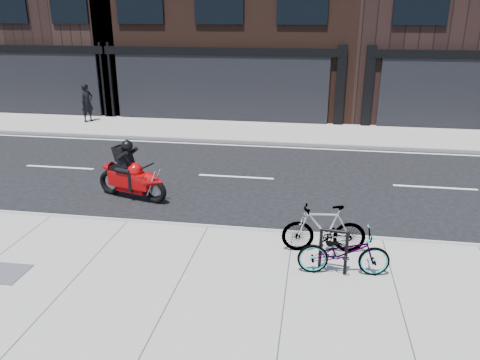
% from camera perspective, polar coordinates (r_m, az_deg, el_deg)
% --- Properties ---
extents(ground, '(120.00, 120.00, 0.00)m').
position_cam_1_polar(ground, '(12.94, -1.98, -2.53)').
color(ground, black).
rests_on(ground, ground).
extents(sidewalk_near, '(60.00, 6.00, 0.13)m').
position_cam_1_polar(sidewalk_near, '(8.63, -8.58, -14.66)').
color(sidewalk_near, gray).
rests_on(sidewalk_near, ground).
extents(sidewalk_far, '(60.00, 3.50, 0.13)m').
position_cam_1_polar(sidewalk_far, '(20.22, 2.25, 5.92)').
color(sidewalk_far, gray).
rests_on(sidewalk_far, ground).
extents(bike_rack, '(0.55, 0.12, 0.92)m').
position_cam_1_polar(bike_rack, '(9.21, 11.32, -8.07)').
color(bike_rack, black).
rests_on(bike_rack, sidewalk_near).
extents(bicycle_front, '(1.80, 0.75, 0.92)m').
position_cam_1_polar(bicycle_front, '(9.25, 12.52, -8.57)').
color(bicycle_front, gray).
rests_on(bicycle_front, sidewalk_near).
extents(bicycle_rear, '(1.80, 0.67, 1.05)m').
position_cam_1_polar(bicycle_rear, '(9.95, 10.19, -5.86)').
color(bicycle_rear, gray).
rests_on(bicycle_rear, sidewalk_near).
extents(motorcycle, '(2.20, 1.02, 1.68)m').
position_cam_1_polar(motorcycle, '(13.15, -12.80, 0.52)').
color(motorcycle, black).
rests_on(motorcycle, ground).
extents(pedestrian, '(0.65, 0.75, 1.74)m').
position_cam_1_polar(pedestrian, '(22.77, -18.14, 8.94)').
color(pedestrian, black).
rests_on(pedestrian, sidewalk_far).
extents(utility_grate, '(0.76, 0.76, 0.02)m').
position_cam_1_polar(utility_grate, '(10.31, -26.68, -10.14)').
color(utility_grate, '#505053').
rests_on(utility_grate, sidewalk_near).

